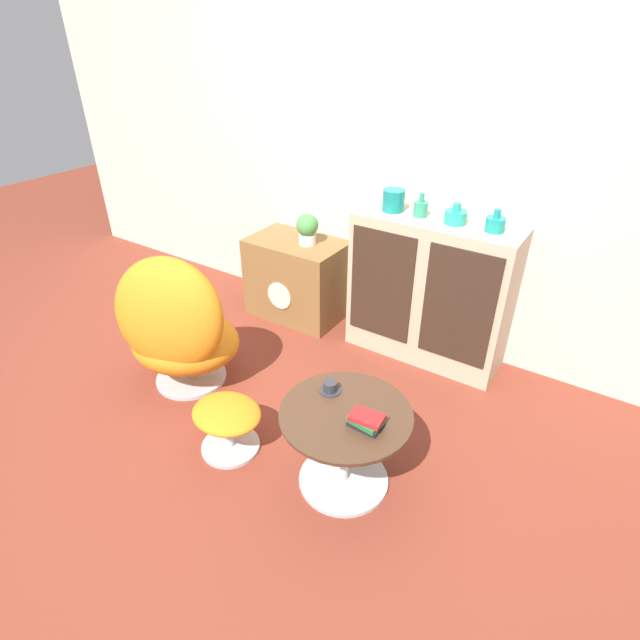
{
  "coord_description": "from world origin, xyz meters",
  "views": [
    {
      "loc": [
        1.42,
        -1.46,
        2.0
      ],
      "look_at": [
        0.11,
        0.53,
        0.55
      ],
      "focal_mm": 28.0,
      "sensor_mm": 36.0,
      "label": 1
    }
  ],
  "objects_px": {
    "ottoman": "(227,419)",
    "egg_chair": "(178,329)",
    "book_stack": "(366,421)",
    "vase_leftmost": "(394,200)",
    "vase_inner_right": "(456,216)",
    "vase_inner_left": "(421,208)",
    "vase_rightmost": "(495,224)",
    "sideboard": "(429,291)",
    "coffee_table": "(345,440)",
    "potted_plant": "(307,228)",
    "tv_console": "(297,278)",
    "teacup": "(330,387)"
  },
  "relations": [
    {
      "from": "vase_rightmost",
      "to": "egg_chair",
      "type": "bearing_deg",
      "value": -140.81
    },
    {
      "from": "vase_rightmost",
      "to": "vase_leftmost",
      "type": "bearing_deg",
      "value": 180.0
    },
    {
      "from": "vase_leftmost",
      "to": "ottoman",
      "type": "bearing_deg",
      "value": -97.72
    },
    {
      "from": "egg_chair",
      "to": "potted_plant",
      "type": "bearing_deg",
      "value": 81.77
    },
    {
      "from": "tv_console",
      "to": "vase_inner_left",
      "type": "distance_m",
      "value": 1.15
    },
    {
      "from": "tv_console",
      "to": "potted_plant",
      "type": "xyz_separation_m",
      "value": [
        0.1,
        0.0,
        0.42
      ]
    },
    {
      "from": "potted_plant",
      "to": "book_stack",
      "type": "xyz_separation_m",
      "value": [
        1.18,
        -1.26,
        -0.24
      ]
    },
    {
      "from": "ottoman",
      "to": "vase_inner_right",
      "type": "height_order",
      "value": "vase_inner_right"
    },
    {
      "from": "coffee_table",
      "to": "vase_leftmost",
      "type": "bearing_deg",
      "value": 108.89
    },
    {
      "from": "sideboard",
      "to": "vase_leftmost",
      "type": "xyz_separation_m",
      "value": [
        -0.3,
        0.0,
        0.55
      ]
    },
    {
      "from": "tv_console",
      "to": "coffee_table",
      "type": "xyz_separation_m",
      "value": [
        1.16,
        -1.23,
        -0.02
      ]
    },
    {
      "from": "vase_inner_left",
      "to": "teacup",
      "type": "relative_size",
      "value": 1.34
    },
    {
      "from": "vase_inner_left",
      "to": "potted_plant",
      "type": "bearing_deg",
      "value": -177.16
    },
    {
      "from": "tv_console",
      "to": "coffee_table",
      "type": "bearing_deg",
      "value": -46.65
    },
    {
      "from": "potted_plant",
      "to": "ottoman",
      "type": "bearing_deg",
      "value": -72.39
    },
    {
      "from": "vase_inner_right",
      "to": "book_stack",
      "type": "distance_m",
      "value": 1.41
    },
    {
      "from": "sideboard",
      "to": "coffee_table",
      "type": "relative_size",
      "value": 1.65
    },
    {
      "from": "tv_console",
      "to": "vase_inner_left",
      "type": "xyz_separation_m",
      "value": [
        0.91,
        0.04,
        0.71
      ]
    },
    {
      "from": "coffee_table",
      "to": "sideboard",
      "type": "bearing_deg",
      "value": 95.9
    },
    {
      "from": "vase_inner_left",
      "to": "tv_console",
      "type": "bearing_deg",
      "value": -177.44
    },
    {
      "from": "egg_chair",
      "to": "vase_rightmost",
      "type": "height_order",
      "value": "vase_rightmost"
    },
    {
      "from": "ottoman",
      "to": "vase_inner_left",
      "type": "xyz_separation_m",
      "value": [
        0.38,
        1.42,
        0.8
      ]
    },
    {
      "from": "vase_rightmost",
      "to": "teacup",
      "type": "distance_m",
      "value": 1.34
    },
    {
      "from": "sideboard",
      "to": "tv_console",
      "type": "relative_size",
      "value": 1.45
    },
    {
      "from": "tv_console",
      "to": "coffee_table",
      "type": "height_order",
      "value": "tv_console"
    },
    {
      "from": "vase_inner_left",
      "to": "vase_inner_right",
      "type": "xyz_separation_m",
      "value": [
        0.22,
        -0.0,
        -0.01
      ]
    },
    {
      "from": "ottoman",
      "to": "vase_inner_right",
      "type": "relative_size",
      "value": 2.9
    },
    {
      "from": "tv_console",
      "to": "vase_leftmost",
      "type": "relative_size",
      "value": 5.14
    },
    {
      "from": "vase_inner_right",
      "to": "book_stack",
      "type": "relative_size",
      "value": 0.82
    },
    {
      "from": "vase_inner_left",
      "to": "vase_leftmost",
      "type": "bearing_deg",
      "value": -180.0
    },
    {
      "from": "sideboard",
      "to": "vase_inner_left",
      "type": "relative_size",
      "value": 7.12
    },
    {
      "from": "ottoman",
      "to": "teacup",
      "type": "distance_m",
      "value": 0.6
    },
    {
      "from": "ottoman",
      "to": "teacup",
      "type": "relative_size",
      "value": 3.57
    },
    {
      "from": "egg_chair",
      "to": "vase_rightmost",
      "type": "xyz_separation_m",
      "value": [
        1.43,
        1.16,
        0.59
      ]
    },
    {
      "from": "teacup",
      "to": "potted_plant",
      "type": "bearing_deg",
      "value": 128.93
    },
    {
      "from": "ottoman",
      "to": "teacup",
      "type": "height_order",
      "value": "teacup"
    },
    {
      "from": "vase_rightmost",
      "to": "book_stack",
      "type": "distance_m",
      "value": 1.4
    },
    {
      "from": "egg_chair",
      "to": "vase_inner_right",
      "type": "relative_size",
      "value": 6.94
    },
    {
      "from": "tv_console",
      "to": "vase_inner_left",
      "type": "relative_size",
      "value": 4.92
    },
    {
      "from": "sideboard",
      "to": "vase_inner_right",
      "type": "bearing_deg",
      "value": 2.22
    },
    {
      "from": "vase_inner_right",
      "to": "teacup",
      "type": "bearing_deg",
      "value": -95.44
    },
    {
      "from": "book_stack",
      "to": "vase_leftmost",
      "type": "bearing_deg",
      "value": 113.05
    },
    {
      "from": "vase_rightmost",
      "to": "book_stack",
      "type": "xyz_separation_m",
      "value": [
        -0.08,
        -1.3,
        -0.52
      ]
    },
    {
      "from": "ottoman",
      "to": "coffee_table",
      "type": "distance_m",
      "value": 0.65
    },
    {
      "from": "ottoman",
      "to": "egg_chair",
      "type": "bearing_deg",
      "value": 157.15
    },
    {
      "from": "coffee_table",
      "to": "ottoman",
      "type": "bearing_deg",
      "value": -167.11
    },
    {
      "from": "egg_chair",
      "to": "teacup",
      "type": "bearing_deg",
      "value": -0.88
    },
    {
      "from": "coffee_table",
      "to": "vase_inner_left",
      "type": "relative_size",
      "value": 4.32
    },
    {
      "from": "egg_chair",
      "to": "vase_inner_left",
      "type": "xyz_separation_m",
      "value": [
        0.98,
        1.16,
        0.59
      ]
    },
    {
      "from": "vase_leftmost",
      "to": "potted_plant",
      "type": "xyz_separation_m",
      "value": [
        -0.63,
        -0.04,
        -0.3
      ]
    }
  ]
}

